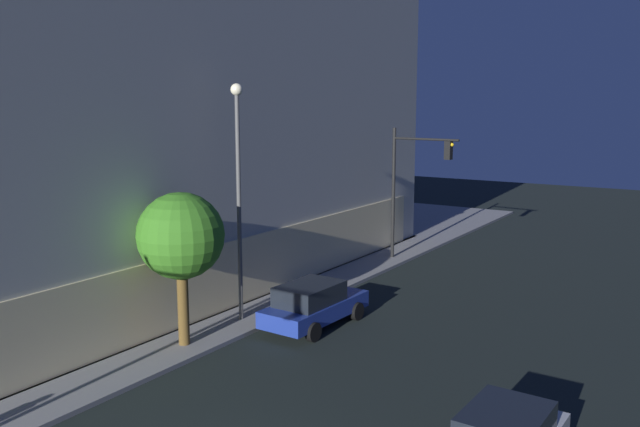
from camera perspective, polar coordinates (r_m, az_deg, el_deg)
modern_building at (r=36.90m, az=-23.69°, el=9.00°), size 32.53×28.24×16.91m
traffic_light_far_corner at (r=34.08m, az=7.90°, el=3.31°), size 0.55×3.72×6.80m
street_lamp_sidewalk at (r=24.35m, az=-7.04°, el=3.22°), size 0.44×0.44×8.73m
sidewalk_tree at (r=22.26m, az=-11.89°, el=-1.97°), size 2.89×2.89×5.17m
car_blue at (r=24.69m, az=-0.58°, el=-7.78°), size 4.68×2.25×1.67m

